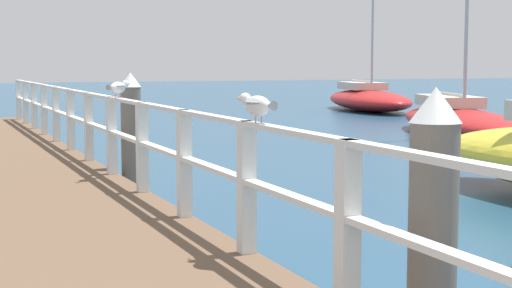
{
  "coord_description": "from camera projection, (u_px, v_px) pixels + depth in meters",
  "views": [
    {
      "loc": [
        -0.95,
        -0.03,
        1.96
      ],
      "look_at": [
        3.0,
        9.34,
        0.91
      ],
      "focal_mm": 55.35,
      "sensor_mm": 36.0,
      "label": 1
    }
  ],
  "objects": [
    {
      "name": "dock_piling_far",
      "position": [
        131.0,
        138.0,
        10.91
      ],
      "size": [
        0.29,
        0.29,
        1.83
      ],
      "color": "#6B6056",
      "rests_on": "ground_plane"
    },
    {
      "name": "seagull_foreground",
      "position": [
        257.0,
        105.0,
        5.75
      ],
      "size": [
        0.21,
        0.48,
        0.21
      ],
      "rotation": [
        0.0,
        0.0,
        0.16
      ],
      "color": "white",
      "rests_on": "pier_railing"
    },
    {
      "name": "dock_piling_near",
      "position": [
        432.0,
        247.0,
        4.46
      ],
      "size": [
        0.29,
        0.29,
        1.83
      ],
      "color": "#6B6056",
      "rests_on": "ground_plane"
    },
    {
      "name": "boat_0",
      "position": [
        458.0,
        119.0,
        21.2
      ],
      "size": [
        4.36,
        7.77,
        10.18
      ],
      "rotation": [
        0.0,
        0.0,
        2.82
      ],
      "color": "red",
      "rests_on": "ground_plane"
    },
    {
      "name": "pier_railing",
      "position": [
        99.0,
        122.0,
        11.0
      ],
      "size": [
        0.12,
        20.39,
        1.02
      ],
      "color": "silver",
      "rests_on": "pier_deck"
    },
    {
      "name": "boat_3",
      "position": [
        368.0,
        99.0,
        32.25
      ],
      "size": [
        3.88,
        7.51,
        9.91
      ],
      "rotation": [
        0.0,
        0.0,
        2.94
      ],
      "color": "red",
      "rests_on": "ground_plane"
    },
    {
      "name": "seagull_background",
      "position": [
        118.0,
        87.0,
        9.88
      ],
      "size": [
        0.37,
        0.36,
        0.21
      ],
      "rotation": [
        0.0,
        0.0,
        5.48
      ],
      "color": "white",
      "rests_on": "pier_railing"
    },
    {
      "name": "pier_deck",
      "position": [
        5.0,
        190.0,
        10.6
      ],
      "size": [
        2.75,
        21.87,
        0.51
      ],
      "primitive_type": "cube",
      "color": "brown",
      "rests_on": "ground_plane"
    }
  ]
}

